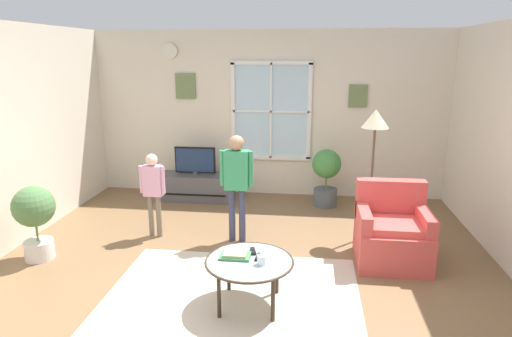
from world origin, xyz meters
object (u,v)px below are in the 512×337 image
object	(u,v)px
cup	(262,260)
tv_stand	(196,187)
armchair	(392,234)
book_stack	(235,255)
coffee_table	(249,263)
remote_near_books	(258,257)
person_pink_shirt	(153,185)
potted_plant_by_window	(326,174)
floor_lamp	(375,132)
television	(195,160)
remote_near_cup	(253,251)
person_green_shirt	(237,176)
potted_plant_corner	(35,215)

from	to	relation	value
cup	tv_stand	bearing A→B (deg)	114.64
armchair	book_stack	distance (m)	1.88
coffee_table	book_stack	world-z (taller)	book_stack
cup	remote_near_books	bearing A→B (deg)	109.56
tv_stand	person_pink_shirt	xyz separation A→B (m)	(-0.15, -1.49, 0.46)
remote_near_books	potted_plant_by_window	world-z (taller)	potted_plant_by_window
book_stack	floor_lamp	xyz separation A→B (m)	(1.41, 1.68, 0.88)
television	remote_near_books	distance (m)	3.14
cup	potted_plant_by_window	distance (m)	2.99
remote_near_cup	person_green_shirt	xyz separation A→B (m)	(-0.35, 1.22, 0.38)
person_pink_shirt	potted_plant_corner	distance (m)	1.34
potted_plant_corner	book_stack	bearing A→B (deg)	-14.54
television	person_pink_shirt	bearing A→B (deg)	-95.62
armchair	coffee_table	bearing A→B (deg)	-143.48
person_pink_shirt	potted_plant_corner	world-z (taller)	person_pink_shirt
person_pink_shirt	armchair	bearing A→B (deg)	-7.25
tv_stand	remote_near_books	xyz separation A→B (m)	(1.32, -2.85, 0.25)
potted_plant_corner	armchair	bearing A→B (deg)	5.92
cup	floor_lamp	xyz separation A→B (m)	(1.16, 1.79, 0.86)
television	floor_lamp	world-z (taller)	floor_lamp
book_stack	floor_lamp	distance (m)	2.36
television	armchair	world-z (taller)	armchair
cup	remote_near_books	world-z (taller)	cup
armchair	remote_near_cup	bearing A→B (deg)	-148.06
remote_near_books	potted_plant_by_window	size ratio (longest dim) A/B	0.16
potted_plant_by_window	potted_plant_corner	world-z (taller)	potted_plant_by_window
cup	potted_plant_corner	bearing A→B (deg)	164.58
potted_plant_by_window	potted_plant_corner	size ratio (longest dim) A/B	1.03
person_green_shirt	potted_plant_corner	size ratio (longest dim) A/B	1.56
potted_plant_by_window	floor_lamp	bearing A→B (deg)	-66.19
cup	person_green_shirt	distance (m)	1.57
person_pink_shirt	potted_plant_by_window	xyz separation A→B (m)	(2.16, 1.44, -0.17)
armchair	person_pink_shirt	world-z (taller)	person_pink_shirt
coffee_table	book_stack	xyz separation A→B (m)	(-0.14, 0.05, 0.05)
person_green_shirt	potted_plant_corner	distance (m)	2.28
tv_stand	coffee_table	bearing A→B (deg)	-66.85
coffee_table	potted_plant_corner	bearing A→B (deg)	165.15
television	potted_plant_corner	world-z (taller)	same
remote_near_cup	floor_lamp	xyz separation A→B (m)	(1.26, 1.55, 0.89)
potted_plant_corner	potted_plant_by_window	bearing A→B (deg)	34.15
television	armchair	size ratio (longest dim) A/B	0.73
television	potted_plant_by_window	xyz separation A→B (m)	(2.02, -0.04, -0.14)
remote_near_books	remote_near_cup	distance (m)	0.13
remote_near_cup	potted_plant_corner	size ratio (longest dim) A/B	0.17
potted_plant_by_window	tv_stand	bearing A→B (deg)	178.65
tv_stand	remote_near_cup	world-z (taller)	remote_near_cup
coffee_table	potted_plant_corner	size ratio (longest dim) A/B	0.95
potted_plant_corner	cup	bearing A→B (deg)	-15.42
coffee_table	cup	bearing A→B (deg)	-26.57
armchair	potted_plant_by_window	size ratio (longest dim) A/B	1.00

